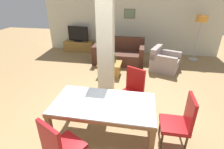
{
  "coord_description": "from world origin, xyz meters",
  "views": [
    {
      "loc": [
        0.58,
        -2.41,
        2.47
      ],
      "look_at": [
        0.0,
        0.81,
        0.87
      ],
      "focal_mm": 28.0,
      "sensor_mm": 36.0,
      "label": 1
    }
  ],
  "objects": [
    {
      "name": "sofa",
      "position": [
        -0.25,
        3.66,
        0.3
      ],
      "size": [
        1.8,
        0.89,
        0.9
      ],
      "rotation": [
        0.0,
        0.0,
        3.14
      ],
      "color": "#4D2A1E",
      "rests_on": "ground_plane"
    },
    {
      "name": "ground_plane",
      "position": [
        0.0,
        0.0,
        0.0
      ],
      "size": [
        18.0,
        18.0,
        0.0
      ],
      "primitive_type": "plane",
      "color": "#A07D4E"
    },
    {
      "name": "divider_pillar",
      "position": [
        -0.27,
        1.47,
        1.35
      ],
      "size": [
        0.37,
        0.3,
        2.7
      ],
      "color": "beige",
      "rests_on": "ground_plane"
    },
    {
      "name": "back_wall",
      "position": [
        -0.0,
        4.98,
        1.35
      ],
      "size": [
        7.2,
        0.09,
        2.7
      ],
      "color": "beige",
      "rests_on": "ground_plane"
    },
    {
      "name": "dining_chair_near_left",
      "position": [
        -0.43,
        -0.84,
        0.52
      ],
      "size": [
        0.62,
        0.62,
        0.98
      ],
      "rotation": [
        0.0,
        0.0,
        -0.48
      ],
      "color": "#A21318",
      "rests_on": "ground_plane"
    },
    {
      "name": "tv_screen",
      "position": [
        -2.17,
        4.7,
        0.75
      ],
      "size": [
        0.92,
        0.25,
        0.64
      ],
      "rotation": [
        0.0,
        0.0,
        2.99
      ],
      "color": "black",
      "rests_on": "tv_stand"
    },
    {
      "name": "tv_stand",
      "position": [
        -2.17,
        4.7,
        0.22
      ],
      "size": [
        1.28,
        0.4,
        0.44
      ],
      "color": "#A87734",
      "rests_on": "ground_plane"
    },
    {
      "name": "bottle",
      "position": [
        -0.25,
        2.72,
        0.49
      ],
      "size": [
        0.07,
        0.07,
        0.27
      ],
      "color": "#194C23",
      "rests_on": "coffee_table"
    },
    {
      "name": "floor_lamp",
      "position": [
        2.59,
        4.46,
        1.41
      ],
      "size": [
        0.4,
        0.4,
        1.66
      ],
      "color": "#B7B7BC",
      "rests_on": "ground_plane"
    },
    {
      "name": "armchair",
      "position": [
        1.34,
        3.28,
        0.27
      ],
      "size": [
        1.07,
        1.04,
        0.75
      ],
      "rotation": [
        0.0,
        0.0,
        4.36
      ],
      "color": "gray",
      "rests_on": "ground_plane"
    },
    {
      "name": "dining_chair_head_right",
      "position": [
        1.29,
        0.0,
        0.52
      ],
      "size": [
        0.46,
        0.46,
        0.98
      ],
      "rotation": [
        0.0,
        0.0,
        1.57
      ],
      "color": "#9E1215",
      "rests_on": "ground_plane"
    },
    {
      "name": "coffee_table",
      "position": [
        -0.39,
        2.58,
        0.2
      ],
      "size": [
        0.71,
        0.6,
        0.39
      ],
      "color": "olive",
      "rests_on": "ground_plane"
    },
    {
      "name": "dining_chair_far_right",
      "position": [
        0.43,
        0.86,
        0.52
      ],
      "size": [
        0.62,
        0.62,
        0.98
      ],
      "rotation": [
        0.0,
        0.0,
        2.68
      ],
      "color": "#A01413",
      "rests_on": "ground_plane"
    },
    {
      "name": "dining_table",
      "position": [
        0.0,
        0.0,
        0.58
      ],
      "size": [
        1.76,
        0.94,
        0.72
      ],
      "color": "brown",
      "rests_on": "ground_plane"
    }
  ]
}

